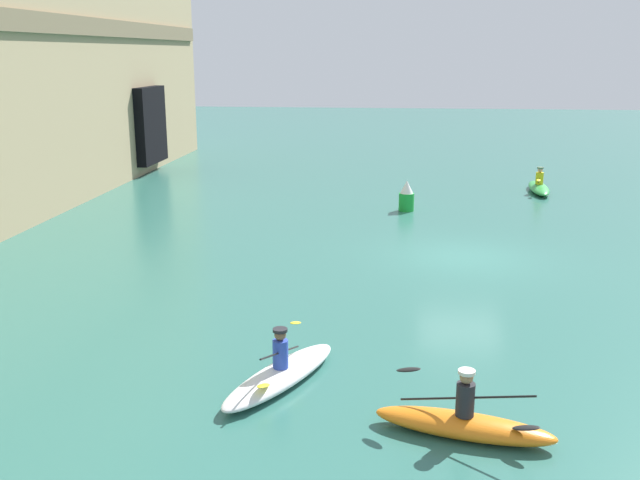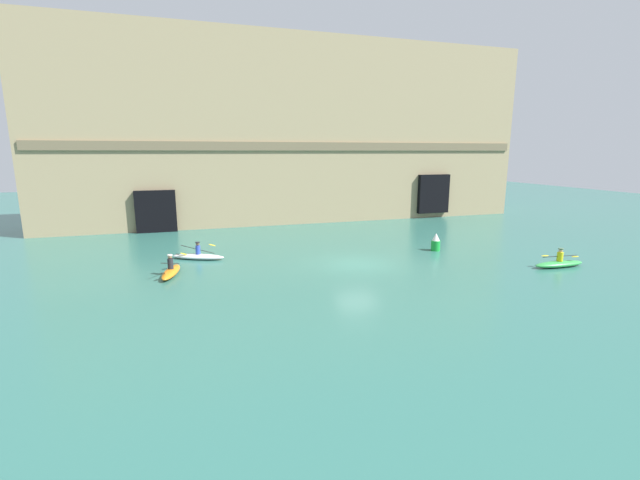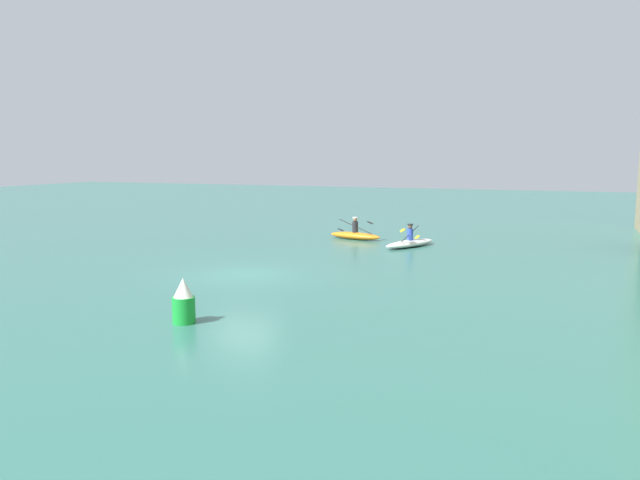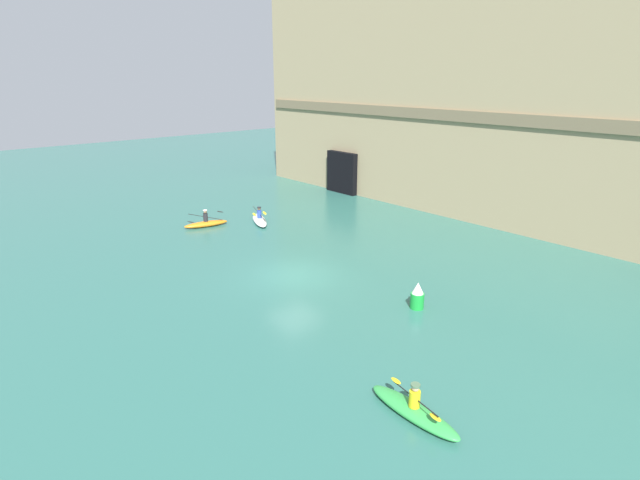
# 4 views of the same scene
# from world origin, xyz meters

# --- Properties ---
(ground_plane) EXTENTS (120.00, 120.00, 0.00)m
(ground_plane) POSITION_xyz_m (0.00, 0.00, 0.00)
(ground_plane) COLOR #2D665B
(kayak_white) EXTENTS (3.36, 2.18, 1.10)m
(kayak_white) POSITION_xyz_m (-9.02, 4.11, 0.20)
(kayak_white) COLOR white
(kayak_white) RESTS_ON ground
(kayak_orange) EXTENTS (1.30, 3.00, 1.16)m
(kayak_orange) POSITION_xyz_m (-10.56, 0.86, 0.24)
(kayak_orange) COLOR orange
(kayak_orange) RESTS_ON ground
(marker_buoy) EXTENTS (0.60, 0.60, 1.20)m
(marker_buoy) POSITION_xyz_m (6.43, 1.69, 0.55)
(marker_buoy) COLOR green
(marker_buoy) RESTS_ON ground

